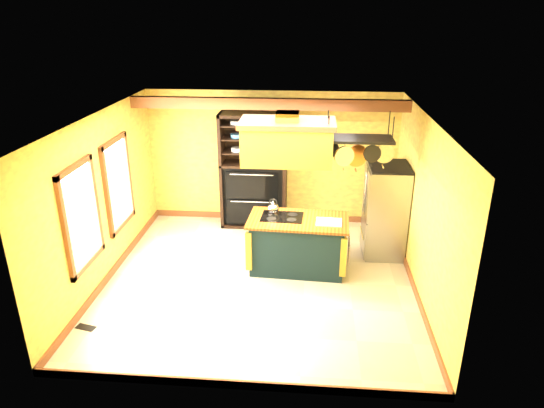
# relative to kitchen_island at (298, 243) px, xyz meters

# --- Properties ---
(floor) EXTENTS (5.00, 5.00, 0.00)m
(floor) POSITION_rel_kitchen_island_xyz_m (-0.61, -0.45, -0.47)
(floor) COLOR beige
(floor) RESTS_ON ground
(ceiling) EXTENTS (5.00, 5.00, 0.00)m
(ceiling) POSITION_rel_kitchen_island_xyz_m (-0.61, -0.45, 2.23)
(ceiling) COLOR white
(ceiling) RESTS_ON wall_back
(wall_back) EXTENTS (5.00, 0.02, 2.70)m
(wall_back) POSITION_rel_kitchen_island_xyz_m (-0.61, 2.05, 0.88)
(wall_back) COLOR #E9D455
(wall_back) RESTS_ON floor
(wall_front) EXTENTS (5.00, 0.02, 2.70)m
(wall_front) POSITION_rel_kitchen_island_xyz_m (-0.61, -2.95, 0.88)
(wall_front) COLOR #E9D455
(wall_front) RESTS_ON floor
(wall_left) EXTENTS (0.02, 5.00, 2.70)m
(wall_left) POSITION_rel_kitchen_island_xyz_m (-3.11, -0.45, 0.88)
(wall_left) COLOR #E9D455
(wall_left) RESTS_ON floor
(wall_right) EXTENTS (0.02, 5.00, 2.70)m
(wall_right) POSITION_rel_kitchen_island_xyz_m (1.89, -0.45, 0.88)
(wall_right) COLOR #E9D455
(wall_right) RESTS_ON floor
(ceiling_beam) EXTENTS (5.00, 0.15, 0.20)m
(ceiling_beam) POSITION_rel_kitchen_island_xyz_m (-0.61, 1.25, 2.12)
(ceiling_beam) COLOR brown
(ceiling_beam) RESTS_ON ceiling
(window_near) EXTENTS (0.06, 1.06, 1.56)m
(window_near) POSITION_rel_kitchen_island_xyz_m (-3.07, -1.25, 0.93)
(window_near) COLOR brown
(window_near) RESTS_ON wall_left
(window_far) EXTENTS (0.06, 1.06, 1.56)m
(window_far) POSITION_rel_kitchen_island_xyz_m (-3.07, 0.15, 0.93)
(window_far) COLOR brown
(window_far) RESTS_ON wall_left
(kitchen_island) EXTENTS (1.71, 1.01, 1.11)m
(kitchen_island) POSITION_rel_kitchen_island_xyz_m (0.00, 0.00, 0.00)
(kitchen_island) COLOR black
(kitchen_island) RESTS_ON floor
(range_hood) EXTENTS (1.48, 0.84, 0.80)m
(range_hood) POSITION_rel_kitchen_island_xyz_m (-0.20, -0.00, 1.78)
(range_hood) COLOR #B2932C
(range_hood) RESTS_ON ceiling
(pot_rack) EXTENTS (1.14, 0.53, 0.87)m
(pot_rack) POSITION_rel_kitchen_island_xyz_m (0.91, 0.01, 1.73)
(pot_rack) COLOR black
(pot_rack) RESTS_ON ceiling
(refrigerator) EXTENTS (0.71, 0.83, 1.63)m
(refrigerator) POSITION_rel_kitchen_island_xyz_m (1.52, 0.71, 0.32)
(refrigerator) COLOR gray
(refrigerator) RESTS_ON floor
(hutch) EXTENTS (1.31, 0.59, 2.32)m
(hutch) POSITION_rel_kitchen_island_xyz_m (-0.95, 1.80, 0.42)
(hutch) COLOR black
(hutch) RESTS_ON floor
(floor_register) EXTENTS (0.30, 0.18, 0.01)m
(floor_register) POSITION_rel_kitchen_island_xyz_m (-2.91, -1.95, -0.46)
(floor_register) COLOR black
(floor_register) RESTS_ON floor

